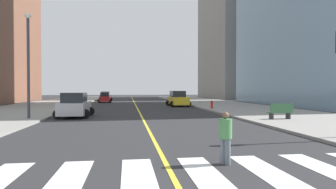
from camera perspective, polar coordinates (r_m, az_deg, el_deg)
sidewalk_kerb_east at (r=27.34m, az=21.55°, el=-3.69°), size 10.00×120.00×0.15m
crosswalk_paint at (r=8.16m, az=0.89°, el=-15.44°), size 13.50×4.00×0.01m
lane_divider_paint at (r=43.81m, az=-6.28°, el=-1.93°), size 0.16×80.00×0.01m
parking_garage_concrete at (r=78.37m, az=14.41°, el=10.63°), size 18.00×24.00×30.63m
car_blue_nearest at (r=58.44m, az=-11.91°, el=-0.37°), size 2.51×4.00×1.78m
car_yellow_second at (r=39.35m, az=1.93°, el=-0.88°), size 2.99×4.66×2.04m
car_silver_third at (r=25.43m, az=-17.48°, el=-2.07°), size 2.86×4.53×2.01m
car_red_fourth at (r=51.51m, az=-12.04°, el=-0.61°), size 2.41×3.82×1.69m
park_bench at (r=22.77m, az=20.80°, el=-3.09°), size 1.84×0.69×1.12m
pedestrian_crossing at (r=9.36m, az=10.97°, el=-7.74°), size 0.40×0.40×1.62m
fire_hydrant at (r=33.10m, az=8.41°, el=-1.92°), size 0.26×0.26×0.89m
street_lamp at (r=24.37m, az=-25.28°, el=6.64°), size 0.44×0.44×7.79m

